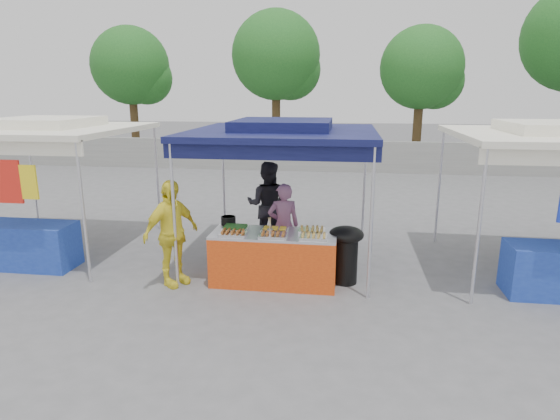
# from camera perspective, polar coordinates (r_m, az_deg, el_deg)

# --- Properties ---
(ground_plane) EXTENTS (80.00, 80.00, 0.00)m
(ground_plane) POSITION_cam_1_polar(r_m,az_deg,el_deg) (7.87, -0.62, -8.50)
(ground_plane) COLOR slate
(back_wall) EXTENTS (40.00, 0.25, 1.20)m
(back_wall) POSITION_cam_1_polar(r_m,az_deg,el_deg) (18.37, 4.56, 6.59)
(back_wall) COLOR gray
(back_wall) RESTS_ON ground_plane
(main_canopy) EXTENTS (3.20, 3.20, 2.57)m
(main_canopy) POSITION_cam_1_polar(r_m,az_deg,el_deg) (8.24, 0.36, 9.56)
(main_canopy) COLOR silver
(main_canopy) RESTS_ON ground_plane
(neighbor_stall_left) EXTENTS (3.20, 3.20, 2.57)m
(neighbor_stall_left) POSITION_cam_1_polar(r_m,az_deg,el_deg) (9.67, -27.54, 4.05)
(neighbor_stall_left) COLOR silver
(neighbor_stall_left) RESTS_ON ground_plane
(tree_0) EXTENTS (3.47, 3.40, 5.85)m
(tree_0) POSITION_cam_1_polar(r_m,az_deg,el_deg) (22.65, -17.34, 16.07)
(tree_0) COLOR #49351C
(tree_0) RESTS_ON ground_plane
(tree_1) EXTENTS (3.72, 3.70, 6.35)m
(tree_1) POSITION_cam_1_polar(r_m,az_deg,el_deg) (20.63, -0.05, 17.90)
(tree_1) COLOR #49351C
(tree_1) RESTS_ON ground_plane
(tree_2) EXTENTS (3.33, 3.24, 5.57)m
(tree_2) POSITION_cam_1_polar(r_m,az_deg,el_deg) (20.11, 17.24, 15.83)
(tree_2) COLOR #49351C
(tree_2) RESTS_ON ground_plane
(vendor_table) EXTENTS (2.00, 0.80, 0.85)m
(vendor_table) POSITION_cam_1_polar(r_m,az_deg,el_deg) (7.62, -0.74, -5.85)
(vendor_table) COLOR #DB4613
(vendor_table) RESTS_ON ground_plane
(food_tray_fl) EXTENTS (0.42, 0.30, 0.07)m
(food_tray_fl) POSITION_cam_1_polar(r_m,az_deg,el_deg) (7.37, -5.73, -2.87)
(food_tray_fl) COLOR white
(food_tray_fl) RESTS_ON vendor_table
(food_tray_fm) EXTENTS (0.42, 0.30, 0.07)m
(food_tray_fm) POSITION_cam_1_polar(r_m,az_deg,el_deg) (7.25, -0.86, -3.09)
(food_tray_fm) COLOR white
(food_tray_fm) RESTS_ON vendor_table
(food_tray_fr) EXTENTS (0.42, 0.30, 0.07)m
(food_tray_fr) POSITION_cam_1_polar(r_m,az_deg,el_deg) (7.19, 4.11, -3.28)
(food_tray_fr) COLOR white
(food_tray_fr) RESTS_ON vendor_table
(food_tray_bl) EXTENTS (0.42, 0.30, 0.07)m
(food_tray_bl) POSITION_cam_1_polar(r_m,az_deg,el_deg) (7.67, -5.46, -2.18)
(food_tray_bl) COLOR white
(food_tray_bl) RESTS_ON vendor_table
(food_tray_bm) EXTENTS (0.42, 0.30, 0.07)m
(food_tray_bm) POSITION_cam_1_polar(r_m,az_deg,el_deg) (7.56, -0.64, -2.36)
(food_tray_bm) COLOR white
(food_tray_bm) RESTS_ON vendor_table
(food_tray_br) EXTENTS (0.42, 0.30, 0.07)m
(food_tray_br) POSITION_cam_1_polar(r_m,az_deg,el_deg) (7.51, 3.93, -2.49)
(food_tray_br) COLOR white
(food_tray_br) RESTS_ON vendor_table
(cooking_pot) EXTENTS (0.25, 0.25, 0.14)m
(cooking_pot) POSITION_cam_1_polar(r_m,az_deg,el_deg) (7.96, -6.31, -1.29)
(cooking_pot) COLOR black
(cooking_pot) RESTS_ON vendor_table
(skewer_cup) EXTENTS (0.09, 0.09, 0.11)m
(skewer_cup) POSITION_cam_1_polar(r_m,az_deg,el_deg) (7.31, -1.23, -2.77)
(skewer_cup) COLOR silver
(skewer_cup) RESTS_ON vendor_table
(wok_burner) EXTENTS (0.57, 0.57, 0.96)m
(wok_burner) POSITION_cam_1_polar(r_m,az_deg,el_deg) (7.65, 8.02, -4.80)
(wok_burner) COLOR black
(wok_burner) RESTS_ON ground_plane
(crate_left) EXTENTS (0.55, 0.39, 0.33)m
(crate_left) POSITION_cam_1_polar(r_m,az_deg,el_deg) (8.36, -2.34, -5.90)
(crate_left) COLOR #162FB8
(crate_left) RESTS_ON ground_plane
(crate_right) EXTENTS (0.49, 0.34, 0.29)m
(crate_right) POSITION_cam_1_polar(r_m,az_deg,el_deg) (8.28, 1.51, -6.24)
(crate_right) COLOR #162FB8
(crate_right) RESTS_ON ground_plane
(crate_stacked) EXTENTS (0.45, 0.32, 0.27)m
(crate_stacked) POSITION_cam_1_polar(r_m,az_deg,el_deg) (8.19, 1.52, -4.39)
(crate_stacked) COLOR #162FB8
(crate_stacked) RESTS_ON crate_right
(vendor_woman) EXTENTS (0.62, 0.48, 1.52)m
(vendor_woman) POSITION_cam_1_polar(r_m,az_deg,el_deg) (8.20, 0.43, -1.94)
(vendor_woman) COLOR #9B638A
(vendor_woman) RESTS_ON ground_plane
(helper_man) EXTENTS (0.86, 0.68, 1.73)m
(helper_man) POSITION_cam_1_polar(r_m,az_deg,el_deg) (9.27, -1.55, 0.65)
(helper_man) COLOR #222227
(helper_man) RESTS_ON ground_plane
(customer_person) EXTENTS (0.91, 1.07, 1.72)m
(customer_person) POSITION_cam_1_polar(r_m,az_deg,el_deg) (7.61, -13.11, -2.80)
(customer_person) COLOR #FFED38
(customer_person) RESTS_ON ground_plane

